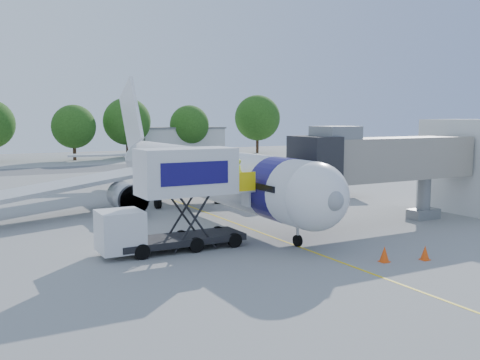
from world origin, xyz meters
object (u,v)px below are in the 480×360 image
catering_hiloader (175,200)px  ground_tug (422,270)px  jet_bridge (377,160)px  aircraft (198,172)px

catering_hiloader → ground_tug: size_ratio=2.25×
catering_hiloader → jet_bridge: bearing=0.0°
aircraft → catering_hiloader: (-6.27, -11.12, -0.19)m
catering_hiloader → ground_tug: bearing=-58.1°
aircraft → ground_tug: (0.54, -22.06, -2.23)m
aircraft → catering_hiloader: aircraft is taller
aircraft → catering_hiloader: size_ratio=4.44×
jet_bridge → catering_hiloader: bearing=-180.0°
aircraft → jet_bridge: aircraft is taller
aircraft → jet_bridge: size_ratio=2.71×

